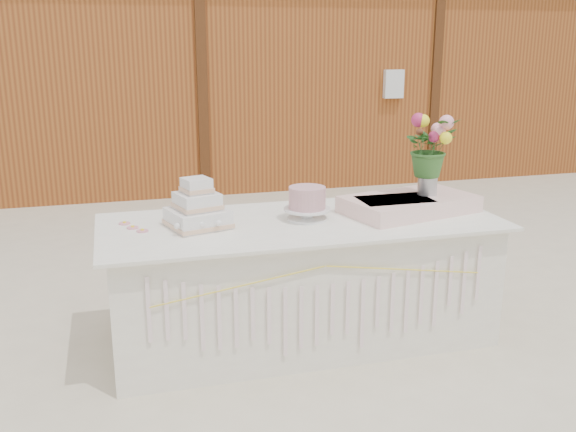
{
  "coord_description": "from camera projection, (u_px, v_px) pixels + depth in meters",
  "views": [
    {
      "loc": [
        -1.08,
        -3.56,
        1.81
      ],
      "look_at": [
        0.0,
        0.3,
        0.72
      ],
      "focal_mm": 40.0,
      "sensor_mm": 36.0,
      "label": 1
    }
  ],
  "objects": [
    {
      "name": "loose_flowers",
      "position": [
        136.0,
        227.0,
        3.69
      ],
      "size": [
        0.22,
        0.35,
        0.02
      ],
      "primitive_type": null,
      "rotation": [
        0.0,
        0.0,
        -0.28
      ],
      "color": "pink",
      "rests_on": "cake_table"
    },
    {
      "name": "ground",
      "position": [
        301.0,
        337.0,
        4.07
      ],
      "size": [
        80.0,
        80.0,
        0.0
      ],
      "primitive_type": "plane",
      "color": "beige",
      "rests_on": "ground"
    },
    {
      "name": "barn",
      "position": [
        180.0,
        51.0,
        9.19
      ],
      "size": [
        12.6,
        4.6,
        3.3
      ],
      "color": "brown",
      "rests_on": "ground"
    },
    {
      "name": "satin_runner",
      "position": [
        409.0,
        204.0,
        4.05
      ],
      "size": [
        0.9,
        0.65,
        0.1
      ],
      "primitive_type": "cube",
      "rotation": [
        0.0,
        0.0,
        0.24
      ],
      "color": "#FCD0CB",
      "rests_on": "cake_table"
    },
    {
      "name": "pink_cake_stand",
      "position": [
        307.0,
        202.0,
        3.85
      ],
      "size": [
        0.28,
        0.28,
        0.2
      ],
      "color": "white",
      "rests_on": "cake_table"
    },
    {
      "name": "cake_table",
      "position": [
        301.0,
        280.0,
        3.96
      ],
      "size": [
        2.4,
        1.0,
        0.77
      ],
      "color": "white",
      "rests_on": "ground"
    },
    {
      "name": "flower_vase",
      "position": [
        428.0,
        182.0,
        4.06
      ],
      "size": [
        0.12,
        0.12,
        0.17
      ],
      "primitive_type": "cylinder",
      "color": "#AEAEB3",
      "rests_on": "satin_runner"
    },
    {
      "name": "wedding_cake",
      "position": [
        197.0,
        211.0,
        3.71
      ],
      "size": [
        0.4,
        0.4,
        0.29
      ],
      "rotation": [
        0.0,
        0.0,
        0.28
      ],
      "color": "white",
      "rests_on": "cake_table"
    },
    {
      "name": "bouquet",
      "position": [
        430.0,
        140.0,
        3.98
      ],
      "size": [
        0.38,
        0.34,
        0.37
      ],
      "primitive_type": "imported",
      "rotation": [
        0.0,
        0.0,
        0.16
      ],
      "color": "#306127",
      "rests_on": "flower_vase"
    }
  ]
}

